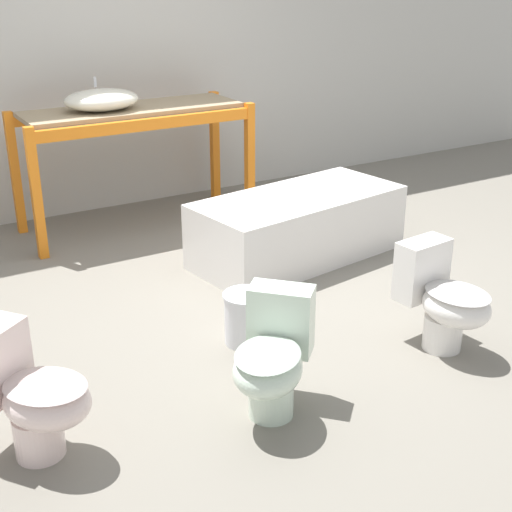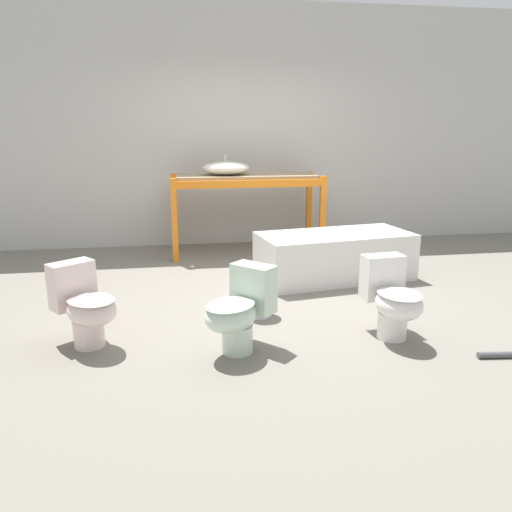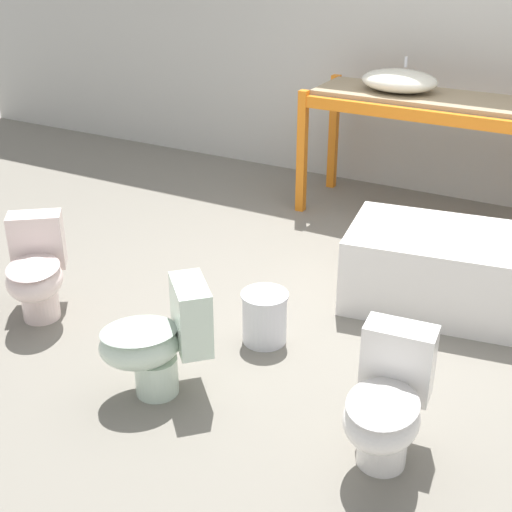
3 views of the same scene
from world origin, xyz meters
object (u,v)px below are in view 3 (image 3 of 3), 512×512
Objects in this scene: toilet_near at (36,271)px; toilet_extra at (387,404)px; sink_basin at (399,81)px; toilet_far at (157,340)px; bathtub_main at (480,270)px; bucket_white at (265,316)px.

toilet_near is 1.04× the size of toilet_extra.
sink_basin is 3.07m from toilet_far.
bathtub_main is 2.66× the size of toilet_near.
toilet_far is at bearing 177.22° from toilet_extra.
bucket_white is (0.25, 0.70, -0.15)m from toilet_far.
bucket_white is at bearing 140.64° from toilet_extra.
toilet_near is (-2.36, -1.37, 0.03)m from bathtub_main.
toilet_far reaches higher than bucket_white.
bathtub_main is at bearing 82.47° from toilet_extra.
sink_basin is 3.16m from toilet_extra.
toilet_far and toilet_extra have the same top height.
toilet_far is 0.76m from bucket_white.
toilet_near is at bearing -116.47° from sink_basin.
sink_basin is 0.35× the size of bathtub_main.
toilet_far is (-1.26, -1.65, 0.03)m from bathtub_main.
toilet_extra is 1.96× the size of bucket_white.
toilet_near is 2.32m from toilet_extra.
toilet_far is (1.11, -0.28, 0.00)m from toilet_near.
bathtub_main is 1.59m from toilet_extra.
bathtub_main is at bearing -7.35° from toilet_near.
bucket_white is at bearing -145.11° from bathtub_main.
bathtub_main is at bearing -51.86° from sink_basin.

